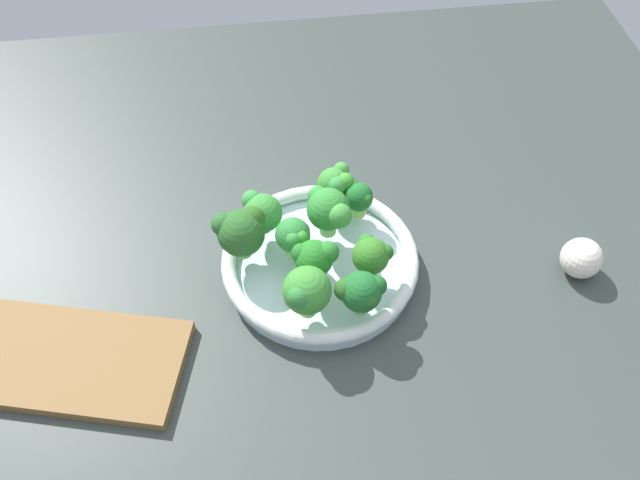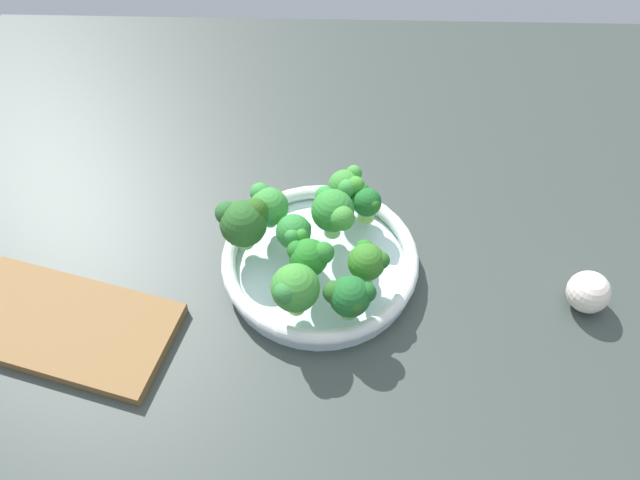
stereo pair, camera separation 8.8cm
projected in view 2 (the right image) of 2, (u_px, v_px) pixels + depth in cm
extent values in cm
cube|color=#37403C|center=(323.00, 299.00, 91.46)|extent=(130.00, 130.00, 2.50)
cylinder|color=white|center=(320.00, 266.00, 92.36)|extent=(25.65, 25.65, 1.59)
torus|color=white|center=(320.00, 259.00, 90.99)|extent=(26.72, 26.72, 1.95)
cylinder|color=#92C95D|center=(296.00, 303.00, 83.73)|extent=(2.18, 2.18, 2.59)
sphere|color=#3E8F35|center=(295.00, 288.00, 81.21)|extent=(6.03, 6.03, 6.03)
sphere|color=#328239|center=(286.00, 292.00, 79.63)|extent=(3.05, 3.05, 3.05)
sphere|color=green|center=(307.00, 280.00, 81.49)|extent=(2.71, 2.71, 2.71)
cylinder|color=#8CC667|center=(332.00, 226.00, 91.55)|extent=(2.27, 2.27, 2.72)
sphere|color=#318933|center=(333.00, 211.00, 89.04)|extent=(5.77, 5.77, 5.77)
sphere|color=green|center=(324.00, 196.00, 89.91)|extent=(2.68, 2.68, 2.68)
sphere|color=#409237|center=(342.00, 218.00, 87.12)|extent=(3.33, 3.33, 3.33)
cylinder|color=#91D86A|center=(245.00, 239.00, 90.58)|extent=(2.24, 2.24, 2.12)
sphere|color=#295F26|center=(243.00, 224.00, 88.18)|extent=(6.26, 6.26, 6.26)
sphere|color=#29602C|center=(227.00, 213.00, 88.01)|extent=(3.16, 3.16, 3.16)
sphere|color=#2B5C1C|center=(256.00, 211.00, 88.01)|extent=(3.41, 3.41, 3.41)
cylinder|color=#87D06A|center=(294.00, 244.00, 90.05)|extent=(2.37, 2.37, 2.04)
sphere|color=#2F8537|center=(294.00, 232.00, 88.09)|extent=(4.67, 4.67, 4.67)
sphere|color=#39882F|center=(303.00, 228.00, 88.14)|extent=(2.09, 2.09, 2.09)
sphere|color=#378C2E|center=(300.00, 235.00, 86.49)|extent=(1.88, 1.88, 1.88)
sphere|color=#328A39|center=(292.00, 236.00, 86.32)|extent=(2.04, 2.04, 2.04)
cylinder|color=#8DC756|center=(366.00, 213.00, 93.58)|extent=(2.36, 2.36, 1.94)
sphere|color=#1D6728|center=(367.00, 202.00, 91.82)|extent=(4.00, 4.00, 4.00)
sphere|color=#246824|center=(361.00, 191.00, 92.26)|extent=(2.38, 2.38, 2.38)
sphere|color=#1B6724|center=(361.00, 195.00, 92.28)|extent=(1.92, 1.92, 1.92)
sphere|color=#24671F|center=(373.00, 205.00, 90.80)|extent=(1.88, 1.88, 1.88)
cylinder|color=#88BD60|center=(309.00, 269.00, 86.98)|extent=(1.99, 1.99, 2.66)
sphere|color=#257824|center=(309.00, 255.00, 84.71)|extent=(4.90, 4.90, 4.90)
sphere|color=#29792A|center=(324.00, 254.00, 83.48)|extent=(2.83, 2.83, 2.83)
sphere|color=#227025|center=(297.00, 250.00, 84.23)|extent=(2.52, 2.52, 2.52)
cylinder|color=#77B05E|center=(365.00, 273.00, 87.00)|extent=(2.20, 2.20, 2.06)
sphere|color=#357925|center=(366.00, 261.00, 84.98)|extent=(4.84, 4.84, 4.84)
sphere|color=#256621|center=(381.00, 261.00, 84.46)|extent=(2.25, 2.25, 2.25)
sphere|color=#257725|center=(364.00, 249.00, 85.40)|extent=(2.44, 2.44, 2.44)
cylinder|color=#82B059|center=(270.00, 219.00, 93.13)|extent=(1.83, 1.83, 1.60)
sphere|color=#3A8E3A|center=(269.00, 207.00, 91.17)|extent=(5.32, 5.32, 5.32)
sphere|color=#338340|center=(264.00, 214.00, 89.79)|extent=(2.97, 2.97, 2.97)
sphere|color=#388F40|center=(260.00, 193.00, 91.36)|extent=(2.80, 2.80, 2.80)
sphere|color=#3C9033|center=(258.00, 208.00, 89.95)|extent=(2.79, 2.79, 2.79)
cylinder|color=#84BE66|center=(349.00, 308.00, 83.66)|extent=(2.36, 2.36, 1.85)
sphere|color=#1E6629|center=(350.00, 296.00, 81.64)|extent=(5.18, 5.18, 5.18)
sphere|color=#275B21|center=(335.00, 292.00, 81.61)|extent=(2.94, 2.94, 2.94)
sphere|color=#286221|center=(355.00, 305.00, 80.34)|extent=(2.16, 2.16, 2.16)
sphere|color=#1B5D22|center=(366.00, 292.00, 81.36)|extent=(2.56, 2.56, 2.56)
cylinder|color=#98CE6F|center=(344.00, 198.00, 95.43)|extent=(2.20, 2.20, 1.87)
sphere|color=#3D8D36|center=(345.00, 186.00, 93.53)|extent=(4.64, 4.64, 4.64)
sphere|color=green|center=(354.00, 173.00, 93.40)|extent=(2.27, 2.27, 2.27)
sphere|color=green|center=(356.00, 185.00, 92.07)|extent=(2.56, 2.56, 2.56)
sphere|color=green|center=(347.00, 188.00, 91.97)|extent=(2.69, 2.69, 2.69)
cube|color=brown|center=(66.00, 326.00, 86.32)|extent=(30.24, 20.87, 1.60)
sphere|color=white|center=(588.00, 292.00, 87.24)|extent=(5.59, 5.59, 5.59)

